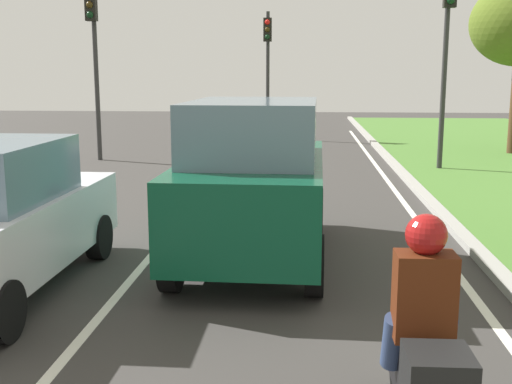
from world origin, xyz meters
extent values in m
plane|color=#383533|center=(0.00, 14.00, 0.00)|extent=(60.00, 60.00, 0.00)
cube|color=silver|center=(-0.70, 14.00, 0.00)|extent=(0.12, 32.00, 0.01)
cube|color=silver|center=(3.60, 14.00, 0.00)|extent=(0.12, 32.00, 0.01)
cube|color=#9E9B93|center=(4.10, 14.00, 0.06)|extent=(0.24, 48.00, 0.12)
cube|color=#0C472D|center=(0.83, 9.34, 0.93)|extent=(2.00, 4.54, 1.10)
cube|color=slate|center=(0.83, 9.19, 1.88)|extent=(1.76, 2.74, 0.80)
cylinder|color=black|center=(-0.01, 10.89, 0.38)|extent=(0.24, 0.76, 0.76)
cylinder|color=black|center=(1.74, 10.85, 0.38)|extent=(0.24, 0.76, 0.76)
cylinder|color=black|center=(-0.07, 7.83, 0.38)|extent=(0.24, 0.76, 0.76)
cylinder|color=black|center=(1.67, 7.79, 0.38)|extent=(0.24, 0.76, 0.76)
cylinder|color=black|center=(-1.41, 9.13, 0.32)|extent=(0.22, 0.64, 0.64)
cylinder|color=black|center=(-1.44, 6.21, 0.32)|extent=(0.22, 0.64, 0.64)
cube|color=black|center=(2.35, 4.62, 0.58)|extent=(0.30, 1.40, 0.36)
ellipsoid|color=black|center=(2.35, 4.97, 0.80)|extent=(0.29, 0.50, 0.24)
cube|color=black|center=(2.36, 4.07, 0.85)|extent=(0.41, 0.41, 0.32)
cylinder|color=black|center=(2.34, 5.32, 0.30)|extent=(0.11, 0.60, 0.60)
cube|color=#4C1E0C|center=(2.35, 4.57, 1.18)|extent=(0.40, 0.27, 0.60)
sphere|color=maroon|center=(2.35, 4.60, 1.60)|extent=(0.28, 0.28, 0.28)
cylinder|color=navy|center=(2.18, 4.69, 0.80)|extent=(0.16, 0.30, 0.45)
cylinder|color=navy|center=(2.52, 4.69, 0.80)|extent=(0.16, 0.30, 0.45)
cylinder|color=#2D2D2D|center=(5.24, 18.15, 2.66)|extent=(0.14, 0.14, 5.32)
sphere|color=black|center=(5.24, 17.82, 4.49)|extent=(0.20, 0.20, 0.20)
cylinder|color=#2D2D2D|center=(-4.77, 19.46, 2.59)|extent=(0.14, 0.14, 5.17)
cube|color=black|center=(-4.77, 19.26, 4.59)|extent=(0.32, 0.24, 0.90)
sphere|color=#382B0C|center=(-4.77, 19.13, 4.59)|extent=(0.20, 0.20, 0.20)
sphere|color=black|center=(-4.77, 19.13, 4.31)|extent=(0.20, 0.20, 0.20)
cylinder|color=#2D2D2D|center=(0.01, 26.14, 2.50)|extent=(0.14, 0.14, 5.00)
cube|color=black|center=(0.01, 25.94, 4.29)|extent=(0.32, 0.24, 0.90)
sphere|color=red|center=(0.01, 25.81, 4.57)|extent=(0.20, 0.20, 0.20)
sphere|color=#382B0C|center=(0.01, 25.81, 4.29)|extent=(0.20, 0.20, 0.20)
sphere|color=black|center=(0.01, 25.81, 4.01)|extent=(0.20, 0.20, 0.20)
camera|label=1|loc=(1.54, 0.44, 2.66)|focal=44.63mm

